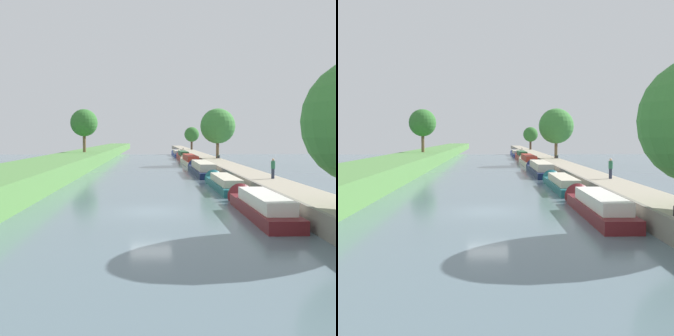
# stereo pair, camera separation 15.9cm
# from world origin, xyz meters

# --- Properties ---
(ground_plane) EXTENTS (160.00, 160.00, 0.00)m
(ground_plane) POSITION_xyz_m (0.00, 0.00, 0.00)
(ground_plane) COLOR slate
(right_towpath) EXTENTS (3.10, 260.00, 1.09)m
(right_towpath) POSITION_xyz_m (9.42, 0.00, 0.54)
(right_towpath) COLOR #9E937F
(right_towpath) RESTS_ON ground_plane
(stone_quay) EXTENTS (0.25, 260.00, 1.14)m
(stone_quay) POSITION_xyz_m (7.74, 0.00, 0.57)
(stone_quay) COLOR gray
(stone_quay) RESTS_ON ground_plane
(narrowboat_maroon) EXTENTS (1.90, 10.53, 1.93)m
(narrowboat_maroon) POSITION_xyz_m (6.29, -1.15, 0.55)
(narrowboat_maroon) COLOR maroon
(narrowboat_maroon) RESTS_ON ground_plane
(narrowboat_teal) EXTENTS (1.87, 11.55, 1.78)m
(narrowboat_teal) POSITION_xyz_m (6.28, 11.12, 0.48)
(narrowboat_teal) COLOR #195B60
(narrowboat_teal) RESTS_ON ground_plane
(narrowboat_navy) EXTENTS (2.15, 15.12, 2.20)m
(narrowboat_navy) POSITION_xyz_m (6.13, 25.55, 0.61)
(narrowboat_navy) COLOR #141E42
(narrowboat_navy) RESTS_ON ground_plane
(narrowboat_cream) EXTENTS (1.98, 16.62, 2.17)m
(narrowboat_cream) POSITION_xyz_m (6.22, 42.61, 0.65)
(narrowboat_cream) COLOR beige
(narrowboat_cream) RESTS_ON ground_plane
(narrowboat_red) EXTENTS (1.82, 13.99, 2.07)m
(narrowboat_red) POSITION_xyz_m (6.31, 58.42, 0.66)
(narrowboat_red) COLOR maroon
(narrowboat_red) RESTS_ON ground_plane
(narrowboat_blue) EXTENTS (2.12, 16.43, 2.01)m
(narrowboat_blue) POSITION_xyz_m (6.20, 74.56, 0.51)
(narrowboat_blue) COLOR #283D93
(narrowboat_blue) RESTS_ON ground_plane
(tree_rightbank_midnear) EXTENTS (5.50, 5.50, 7.80)m
(tree_rightbank_midnear) POSITION_xyz_m (10.45, 40.34, 6.12)
(tree_rightbank_midnear) COLOR brown
(tree_rightbank_midnear) RESTS_ON right_towpath
(tree_rightbank_midfar) EXTENTS (3.82, 3.82, 5.84)m
(tree_rightbank_midfar) POSITION_xyz_m (10.52, 83.36, 4.98)
(tree_rightbank_midfar) COLOR #4C3828
(tree_rightbank_midfar) RESTS_ON right_towpath
(tree_leftbank_downstream) EXTENTS (4.51, 4.51, 7.14)m
(tree_leftbank_downstream) POSITION_xyz_m (-11.11, 44.97, 6.74)
(tree_leftbank_downstream) COLOR brown
(tree_leftbank_downstream) RESTS_ON left_grassy_bank
(person_walking) EXTENTS (0.34, 0.34, 1.66)m
(person_walking) POSITION_xyz_m (9.93, 8.48, 1.96)
(person_walking) COLOR #282D42
(person_walking) RESTS_ON right_towpath
(mooring_bollard_far) EXTENTS (0.16, 0.16, 0.45)m
(mooring_bollard_far) POSITION_xyz_m (8.16, 81.67, 1.31)
(mooring_bollard_far) COLOR black
(mooring_bollard_far) RESTS_ON right_towpath
(park_bench) EXTENTS (0.44, 1.50, 0.47)m
(park_bench) POSITION_xyz_m (10.52, 40.33, 1.44)
(park_bench) COLOR #333338
(park_bench) RESTS_ON right_towpath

